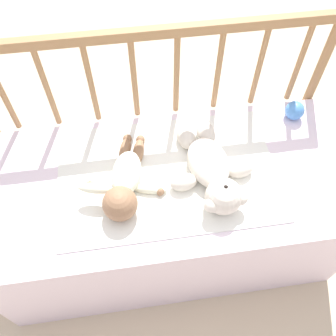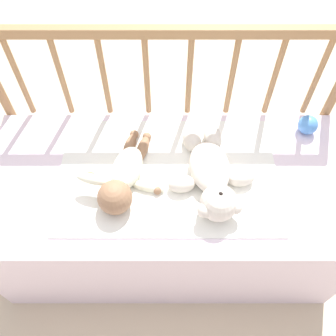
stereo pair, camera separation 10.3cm
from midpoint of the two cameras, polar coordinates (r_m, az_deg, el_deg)
name	(u,v)px [view 2 (the right image)]	position (r m, az deg, el deg)	size (l,w,h in m)	color
ground_plane	(168,237)	(1.80, 1.65, -10.53)	(12.00, 12.00, 0.00)	#C6B293
crib_mattress	(168,212)	(1.57, 1.88, -6.77)	(1.34, 0.61, 0.51)	silver
crib_rail	(168,88)	(1.46, 2.01, 12.02)	(1.34, 0.04, 0.91)	#997047
blanket	(169,174)	(1.36, 2.36, -1.03)	(0.79, 0.50, 0.01)	white
teddy_bear	(212,175)	(1.31, 8.89, -1.26)	(0.31, 0.42, 0.13)	silver
baby	(123,178)	(1.30, -4.62, -1.67)	(0.31, 0.38, 0.12)	#EAEACC
toy_ball	(308,124)	(1.57, 22.29, 6.07)	(0.08, 0.08, 0.08)	#4C8CDB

